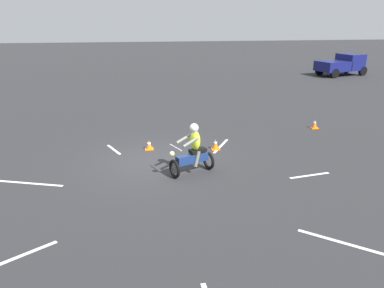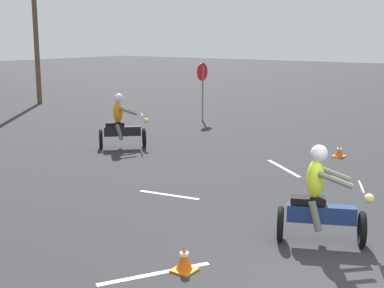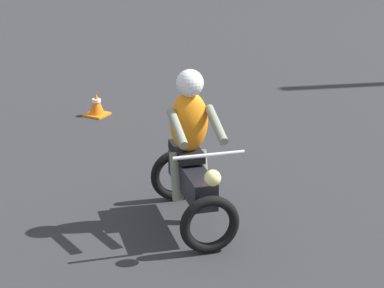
{
  "view_description": "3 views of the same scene",
  "coord_description": "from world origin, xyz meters",
  "px_view_note": "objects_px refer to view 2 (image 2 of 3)",
  "views": [
    {
      "loc": [
        12.26,
        -0.44,
        4.88
      ],
      "look_at": [
        1.24,
        1.14,
        1.0
      ],
      "focal_mm": 35.0,
      "sensor_mm": 36.0,
      "label": 1
    },
    {
      "loc": [
        -6.71,
        -1.95,
        3.37
      ],
      "look_at": [
        3.12,
        5.05,
        0.9
      ],
      "focal_mm": 50.0,
      "sensor_mm": 36.0,
      "label": 2
    },
    {
      "loc": [
        8.46,
        2.73,
        3.51
      ],
      "look_at": [
        5.0,
        8.97,
        0.9
      ],
      "focal_mm": 70.0,
      "sensor_mm": 36.0,
      "label": 3
    }
  ],
  "objects_px": {
    "motorcycle_rider_foreground": "(320,201)",
    "traffic_cone_near_right": "(184,259)",
    "traffic_cone_near_left": "(339,151)",
    "motorcycle_rider_background": "(121,124)",
    "utility_pole_near": "(35,16)",
    "stop_sign": "(202,80)"
  },
  "relations": [
    {
      "from": "motorcycle_rider_foreground",
      "to": "traffic_cone_near_right",
      "type": "xyz_separation_m",
      "value": [
        -2.11,
        1.17,
        -0.54
      ]
    },
    {
      "from": "traffic_cone_near_left",
      "to": "traffic_cone_near_right",
      "type": "bearing_deg",
      "value": -174.27
    },
    {
      "from": "motorcycle_rider_background",
      "to": "utility_pole_near",
      "type": "relative_size",
      "value": 0.19
    },
    {
      "from": "traffic_cone_near_right",
      "to": "utility_pole_near",
      "type": "distance_m",
      "value": 21.17
    },
    {
      "from": "stop_sign",
      "to": "traffic_cone_near_right",
      "type": "relative_size",
      "value": 5.9
    },
    {
      "from": "motorcycle_rider_background",
      "to": "stop_sign",
      "type": "bearing_deg",
      "value": 145.25
    },
    {
      "from": "traffic_cone_near_left",
      "to": "utility_pole_near",
      "type": "relative_size",
      "value": 0.04
    },
    {
      "from": "motorcycle_rider_background",
      "to": "stop_sign",
      "type": "height_order",
      "value": "stop_sign"
    },
    {
      "from": "traffic_cone_near_left",
      "to": "utility_pole_near",
      "type": "bearing_deg",
      "value": 80.09
    },
    {
      "from": "stop_sign",
      "to": "utility_pole_near",
      "type": "xyz_separation_m",
      "value": [
        -0.18,
        9.74,
        2.62
      ]
    },
    {
      "from": "traffic_cone_near_right",
      "to": "utility_pole_near",
      "type": "height_order",
      "value": "utility_pole_near"
    },
    {
      "from": "stop_sign",
      "to": "traffic_cone_near_right",
      "type": "height_order",
      "value": "stop_sign"
    },
    {
      "from": "traffic_cone_near_left",
      "to": "stop_sign",
      "type": "bearing_deg",
      "value": 65.61
    },
    {
      "from": "motorcycle_rider_foreground",
      "to": "utility_pole_near",
      "type": "relative_size",
      "value": 0.19
    },
    {
      "from": "motorcycle_rider_background",
      "to": "traffic_cone_near_right",
      "type": "xyz_separation_m",
      "value": [
        -5.86,
        -6.66,
        -0.54
      ]
    },
    {
      "from": "motorcycle_rider_background",
      "to": "traffic_cone_near_left",
      "type": "xyz_separation_m",
      "value": [
        2.68,
        -5.8,
        -0.57
      ]
    },
    {
      "from": "motorcycle_rider_foreground",
      "to": "traffic_cone_near_left",
      "type": "height_order",
      "value": "motorcycle_rider_foreground"
    },
    {
      "from": "motorcycle_rider_foreground",
      "to": "traffic_cone_near_left",
      "type": "relative_size",
      "value": 4.99
    },
    {
      "from": "traffic_cone_near_left",
      "to": "utility_pole_near",
      "type": "height_order",
      "value": "utility_pole_near"
    },
    {
      "from": "motorcycle_rider_foreground",
      "to": "traffic_cone_near_left",
      "type": "xyz_separation_m",
      "value": [
        6.42,
        2.03,
        -0.57
      ]
    },
    {
      "from": "traffic_cone_near_right",
      "to": "motorcycle_rider_background",
      "type": "bearing_deg",
      "value": 48.66
    },
    {
      "from": "traffic_cone_near_left",
      "to": "traffic_cone_near_right",
      "type": "height_order",
      "value": "traffic_cone_near_right"
    }
  ]
}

